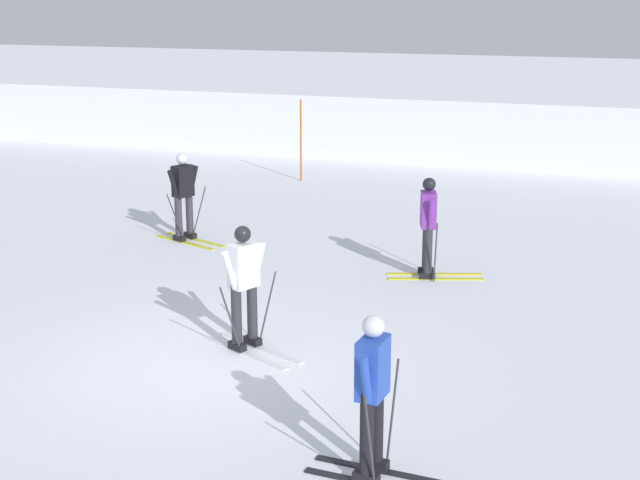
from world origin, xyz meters
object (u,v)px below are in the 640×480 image
at_px(skier_white, 244,284).
at_px(skier_blue, 373,392).
at_px(skier_purple, 429,225).
at_px(trail_marker_pole, 301,140).
at_px(skier_black, 184,194).

xyz_separation_m(skier_white, skier_blue, (2.58, -2.74, 0.00)).
relative_size(skier_purple, trail_marker_pole, 0.83).
bearing_deg(trail_marker_pole, skier_purple, -55.00).
bearing_deg(trail_marker_pole, skier_blue, -66.76).
relative_size(skier_purple, skier_blue, 1.00).
relative_size(skier_white, skier_blue, 1.00).
distance_m(skier_purple, skier_white, 4.29).
xyz_separation_m(skier_white, skier_black, (-3.38, 4.77, -0.00)).
distance_m(skier_blue, skier_black, 9.59).
distance_m(skier_purple, skier_blue, 6.80).
xyz_separation_m(skier_purple, skier_black, (-4.97, 0.78, -0.00)).
bearing_deg(skier_black, skier_blue, -51.53).
xyz_separation_m(skier_purple, trail_marker_pole, (-4.89, 6.98, 0.11)).
xyz_separation_m(skier_purple, skier_white, (-1.59, -3.98, -0.00)).
height_order(skier_white, trail_marker_pole, trail_marker_pole).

